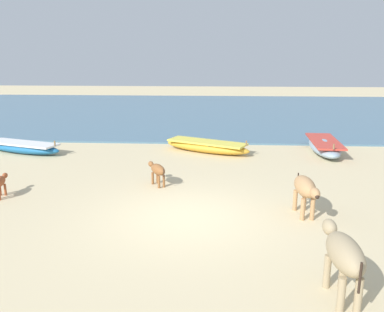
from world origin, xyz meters
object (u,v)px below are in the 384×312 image
(calf_near_brown, at_px, (157,170))
(cow_second_adult_dun, at_px, (343,254))
(cow_adult_tan, at_px, (305,189))
(fishing_boat_0, at_px, (324,146))
(fishing_boat_3, at_px, (23,147))
(fishing_boat_1, at_px, (207,146))

(calf_near_brown, bearing_deg, cow_second_adult_dun, -179.92)
(cow_adult_tan, xyz_separation_m, cow_second_adult_dun, (-0.13, -3.46, 0.08))
(fishing_boat_0, relative_size, fishing_boat_3, 0.96)
(fishing_boat_0, height_order, cow_adult_tan, cow_adult_tan)
(cow_adult_tan, bearing_deg, fishing_boat_0, 156.31)
(fishing_boat_0, relative_size, fishing_boat_1, 0.94)
(cow_second_adult_dun, bearing_deg, calf_near_brown, 31.74)
(cow_adult_tan, bearing_deg, fishing_boat_3, -126.34)
(fishing_boat_0, bearing_deg, fishing_boat_3, -83.47)
(calf_near_brown, bearing_deg, fishing_boat_1, -52.10)
(fishing_boat_0, relative_size, cow_second_adult_dun, 2.07)
(fishing_boat_0, distance_m, cow_adult_tan, 6.99)
(fishing_boat_3, relative_size, cow_adult_tan, 2.38)
(fishing_boat_0, distance_m, fishing_boat_1, 4.72)
(cow_adult_tan, relative_size, cow_second_adult_dun, 0.90)
(fishing_boat_3, bearing_deg, fishing_boat_1, 22.42)
(calf_near_brown, distance_m, cow_second_adult_dun, 6.78)
(fishing_boat_1, xyz_separation_m, cow_second_adult_dun, (2.41, -9.92, 0.53))
(fishing_boat_0, xyz_separation_m, fishing_boat_1, (-4.72, -0.16, -0.04))
(fishing_boat_3, bearing_deg, cow_second_adult_dun, -25.49)
(fishing_boat_1, bearing_deg, cow_second_adult_dun, -51.22)
(fishing_boat_1, relative_size, calf_near_brown, 3.95)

